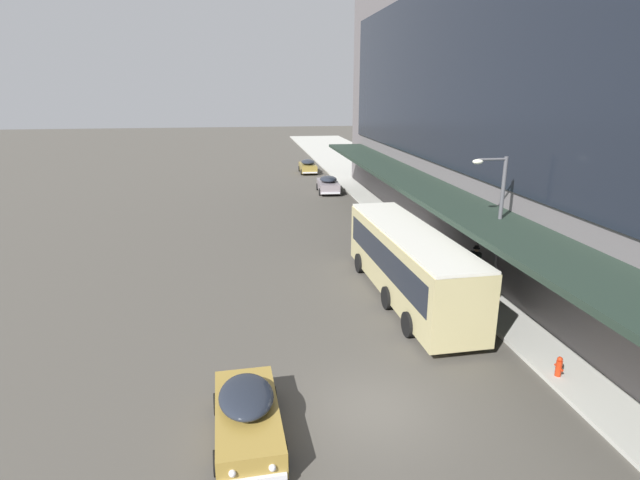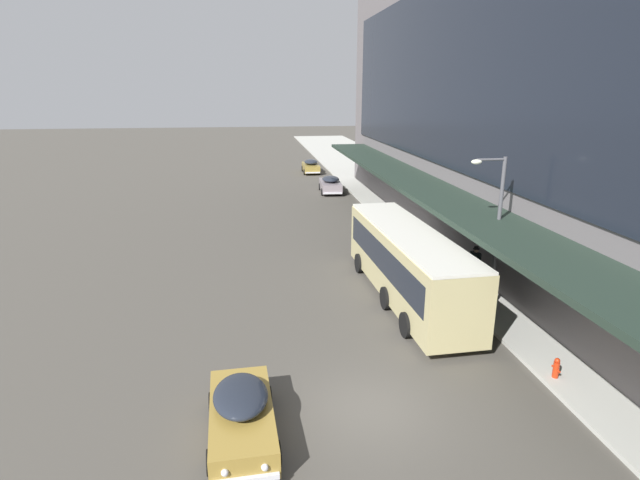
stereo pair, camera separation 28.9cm
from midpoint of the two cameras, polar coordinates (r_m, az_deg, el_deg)
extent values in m
plane|color=#49453E|center=(15.91, 6.05, -18.72)|extent=(240.00, 240.00, 0.00)
cube|color=#212F26|center=(16.73, 28.34, -3.53)|extent=(3.20, 72.00, 0.24)
cube|color=tan|center=(22.78, 10.30, -2.59)|extent=(2.84, 11.26, 2.82)
cube|color=black|center=(22.67, 10.34, -1.79)|extent=(2.85, 10.37, 1.24)
cube|color=silver|center=(22.34, 10.49, 0.94)|extent=(2.75, 11.26, 0.12)
cube|color=black|center=(27.58, 6.42, 3.50)|extent=(1.23, 0.10, 0.36)
cylinder|color=black|center=(26.25, 4.80, -2.65)|extent=(0.29, 1.01, 1.00)
cylinder|color=black|center=(26.96, 9.84, -2.32)|extent=(0.29, 1.01, 1.00)
cylinder|color=black|center=(19.86, 10.21, -9.52)|extent=(0.29, 1.01, 1.00)
cylinder|color=black|center=(20.79, 16.63, -8.75)|extent=(0.29, 1.01, 1.00)
cylinder|color=black|center=(22.11, 7.88, -6.59)|extent=(0.29, 1.01, 1.00)
cylinder|color=black|center=(22.95, 13.74, -6.04)|extent=(0.29, 1.01, 1.00)
cube|color=gray|center=(46.71, 1.37, 6.22)|extent=(2.02, 4.31, 0.83)
ellipsoid|color=#1E232D|center=(46.38, 1.40, 6.98)|extent=(1.69, 2.41, 0.54)
cube|color=silver|center=(48.87, 1.10, 6.38)|extent=(1.69, 0.22, 0.14)
cube|color=silver|center=(44.65, 1.66, 5.38)|extent=(1.69, 0.22, 0.14)
sphere|color=silver|center=(48.74, 0.53, 6.73)|extent=(0.18, 0.18, 0.18)
sphere|color=silver|center=(48.83, 1.68, 6.74)|extent=(0.18, 0.18, 0.18)
cylinder|color=black|center=(47.96, 0.14, 6.12)|extent=(0.18, 0.65, 0.64)
cylinder|color=black|center=(48.14, 2.26, 6.15)|extent=(0.18, 0.65, 0.64)
cylinder|color=black|center=(45.41, 0.42, 5.51)|extent=(0.18, 0.65, 0.64)
cylinder|color=black|center=(45.60, 2.65, 5.54)|extent=(0.18, 0.65, 0.64)
cube|color=olive|center=(58.00, -0.92, 8.29)|extent=(1.81, 4.23, 0.81)
ellipsoid|color=#1E232D|center=(57.70, -0.90, 8.91)|extent=(1.56, 2.34, 0.58)
cube|color=silver|center=(60.15, -1.14, 8.35)|extent=(1.64, 0.15, 0.14)
cube|color=silver|center=(55.92, -0.68, 7.71)|extent=(1.64, 0.15, 0.14)
sphere|color=silver|center=(60.03, -1.59, 8.62)|extent=(0.18, 0.18, 0.18)
sphere|color=silver|center=(60.13, -0.68, 8.64)|extent=(0.18, 0.18, 0.18)
cylinder|color=black|center=(59.24, -1.89, 8.17)|extent=(0.15, 0.64, 0.64)
cylinder|color=black|center=(59.42, -0.22, 8.20)|extent=(0.15, 0.64, 0.64)
cylinder|color=black|center=(56.68, -1.65, 7.77)|extent=(0.15, 0.64, 0.64)
cylinder|color=black|center=(56.86, 0.10, 7.81)|extent=(0.15, 0.64, 0.64)
cube|color=olive|center=(14.65, -8.34, -19.53)|extent=(1.89, 4.08, 0.73)
ellipsoid|color=#1E232D|center=(14.48, -8.48, -17.18)|extent=(1.60, 2.27, 0.50)
cube|color=silver|center=(13.19, -7.82, -25.53)|extent=(1.63, 0.19, 0.14)
cube|color=silver|center=(16.47, -8.65, -15.92)|extent=(1.63, 0.19, 0.14)
sphere|color=silver|center=(13.05, -5.63, -24.44)|extent=(0.18, 0.18, 0.18)
sphere|color=silver|center=(13.04, -10.15, -24.71)|extent=(0.18, 0.18, 0.18)
cylinder|color=black|center=(13.87, -4.19, -23.16)|extent=(0.17, 0.65, 0.64)
cylinder|color=black|center=(13.85, -11.87, -23.62)|extent=(0.17, 0.65, 0.64)
cylinder|color=black|center=(15.85, -5.29, -17.44)|extent=(0.17, 0.65, 0.64)
cylinder|color=black|center=(15.83, -11.76, -17.81)|extent=(0.17, 0.65, 0.64)
cylinder|color=black|center=(25.62, 17.34, -3.71)|extent=(0.16, 0.16, 0.85)
cylinder|color=black|center=(25.54, 17.63, -3.81)|extent=(0.16, 0.16, 0.85)
cube|color=black|center=(25.33, 17.64, -2.12)|extent=(0.41, 0.47, 0.70)
cylinder|color=black|center=(25.45, 17.16, -1.90)|extent=(0.10, 0.10, 0.63)
cylinder|color=black|center=(25.19, 18.13, -2.18)|extent=(0.10, 0.10, 0.63)
sphere|color=tan|center=(25.19, 17.73, -1.13)|extent=(0.22, 0.22, 0.22)
cylinder|color=black|center=(25.17, 17.74, -0.96)|extent=(0.33, 0.33, 0.02)
cylinder|color=black|center=(25.15, 17.76, -0.83)|extent=(0.21, 0.21, 0.12)
cylinder|color=#4C4C51|center=(22.03, 19.95, 0.48)|extent=(0.16, 0.16, 6.52)
cylinder|color=#4C4C51|center=(21.14, 19.35, 8.67)|extent=(1.20, 0.10, 0.10)
ellipsoid|color=silver|center=(20.88, 17.85, 8.50)|extent=(0.44, 0.28, 0.20)
cylinder|color=#B92A0F|center=(18.63, 25.77, -13.21)|extent=(0.20, 0.20, 0.55)
sphere|color=#B92A0F|center=(18.47, 25.90, -12.30)|extent=(0.18, 0.18, 0.18)
cylinder|color=#B92A0F|center=(18.72, 25.53, -12.92)|extent=(0.08, 0.10, 0.08)
cylinder|color=#B92A0F|center=(18.51, 26.04, -13.35)|extent=(0.08, 0.10, 0.08)
camera|label=1|loc=(0.14, -89.70, 0.09)|focal=28.00mm
camera|label=2|loc=(0.14, 90.30, -0.09)|focal=28.00mm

